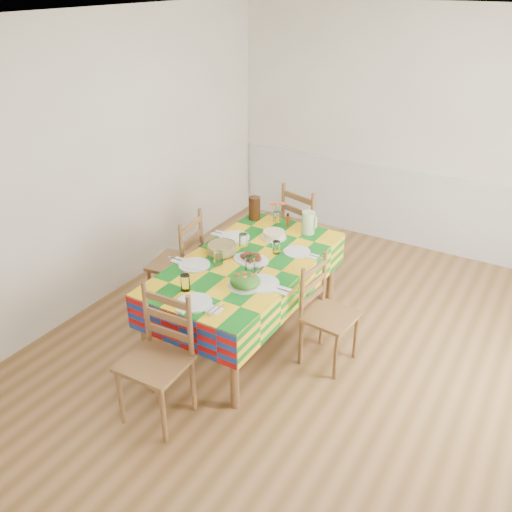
{
  "coord_description": "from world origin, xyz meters",
  "views": [
    {
      "loc": [
        1.51,
        -3.55,
        2.97
      ],
      "look_at": [
        -0.6,
        -0.04,
        0.8
      ],
      "focal_mm": 38.0,
      "sensor_mm": 36.0,
      "label": 1
    }
  ],
  "objects_px": {
    "dining_table": "(247,269)",
    "chair_near": "(158,359)",
    "chair_left": "(180,264)",
    "meat_platter": "(251,258)",
    "green_pitcher": "(308,223)",
    "chair_far": "(306,233)",
    "chair_right": "(326,314)",
    "tea_pitcher": "(255,208)"
  },
  "relations": [
    {
      "from": "dining_table",
      "to": "chair_near",
      "type": "height_order",
      "value": "chair_near"
    },
    {
      "from": "chair_near",
      "to": "chair_left",
      "type": "relative_size",
      "value": 1.0
    },
    {
      "from": "meat_platter",
      "to": "green_pitcher",
      "type": "relative_size",
      "value": 1.52
    },
    {
      "from": "meat_platter",
      "to": "dining_table",
      "type": "bearing_deg",
      "value": -140.07
    },
    {
      "from": "chair_far",
      "to": "chair_near",
      "type": "bearing_deg",
      "value": 105.73
    },
    {
      "from": "dining_table",
      "to": "green_pitcher",
      "type": "bearing_deg",
      "value": 75.23
    },
    {
      "from": "chair_near",
      "to": "chair_right",
      "type": "bearing_deg",
      "value": 55.06
    },
    {
      "from": "chair_right",
      "to": "green_pitcher",
      "type": "bearing_deg",
      "value": 41.1
    },
    {
      "from": "chair_right",
      "to": "chair_near",
      "type": "bearing_deg",
      "value": 152.78
    },
    {
      "from": "chair_near",
      "to": "dining_table",
      "type": "bearing_deg",
      "value": 87.39
    },
    {
      "from": "tea_pitcher",
      "to": "green_pitcher",
      "type": "bearing_deg",
      "value": -1.65
    },
    {
      "from": "tea_pitcher",
      "to": "chair_far",
      "type": "distance_m",
      "value": 0.66
    },
    {
      "from": "tea_pitcher",
      "to": "chair_near",
      "type": "height_order",
      "value": "chair_near"
    },
    {
      "from": "dining_table",
      "to": "tea_pitcher",
      "type": "relative_size",
      "value": 8.12
    },
    {
      "from": "meat_platter",
      "to": "chair_right",
      "type": "bearing_deg",
      "value": -1.6
    },
    {
      "from": "chair_far",
      "to": "chair_right",
      "type": "height_order",
      "value": "chair_far"
    },
    {
      "from": "dining_table",
      "to": "chair_left",
      "type": "distance_m",
      "value": 0.78
    },
    {
      "from": "chair_right",
      "to": "tea_pitcher",
      "type": "bearing_deg",
      "value": 61.05
    },
    {
      "from": "chair_left",
      "to": "dining_table",
      "type": "bearing_deg",
      "value": 79.9
    },
    {
      "from": "green_pitcher",
      "to": "chair_left",
      "type": "bearing_deg",
      "value": -141.45
    },
    {
      "from": "dining_table",
      "to": "meat_platter",
      "type": "bearing_deg",
      "value": 39.93
    },
    {
      "from": "green_pitcher",
      "to": "tea_pitcher",
      "type": "relative_size",
      "value": 0.91
    },
    {
      "from": "dining_table",
      "to": "chair_left",
      "type": "xyz_separation_m",
      "value": [
        -0.76,
        0.01,
        -0.16
      ]
    },
    {
      "from": "meat_platter",
      "to": "green_pitcher",
      "type": "xyz_separation_m",
      "value": [
        0.18,
        0.75,
        0.08
      ]
    },
    {
      "from": "meat_platter",
      "to": "chair_far",
      "type": "xyz_separation_m",
      "value": [
        -0.04,
        1.18,
        -0.25
      ]
    },
    {
      "from": "dining_table",
      "to": "green_pitcher",
      "type": "relative_size",
      "value": 8.92
    },
    {
      "from": "tea_pitcher",
      "to": "chair_right",
      "type": "height_order",
      "value": "tea_pitcher"
    },
    {
      "from": "tea_pitcher",
      "to": "chair_left",
      "type": "height_order",
      "value": "chair_left"
    },
    {
      "from": "dining_table",
      "to": "chair_left",
      "type": "height_order",
      "value": "chair_left"
    },
    {
      "from": "meat_platter",
      "to": "green_pitcher",
      "type": "height_order",
      "value": "green_pitcher"
    },
    {
      "from": "meat_platter",
      "to": "tea_pitcher",
      "type": "bearing_deg",
      "value": 119.19
    },
    {
      "from": "chair_near",
      "to": "chair_right",
      "type": "relative_size",
      "value": 1.1
    },
    {
      "from": "dining_table",
      "to": "chair_far",
      "type": "bearing_deg",
      "value": 90.62
    },
    {
      "from": "green_pitcher",
      "to": "tea_pitcher",
      "type": "height_order",
      "value": "tea_pitcher"
    },
    {
      "from": "chair_near",
      "to": "chair_far",
      "type": "bearing_deg",
      "value": 87.75
    },
    {
      "from": "meat_platter",
      "to": "chair_near",
      "type": "height_order",
      "value": "chair_near"
    },
    {
      "from": "dining_table",
      "to": "tea_pitcher",
      "type": "height_order",
      "value": "tea_pitcher"
    },
    {
      "from": "chair_near",
      "to": "chair_left",
      "type": "bearing_deg",
      "value": 119.56
    },
    {
      "from": "dining_table",
      "to": "green_pitcher",
      "type": "height_order",
      "value": "green_pitcher"
    },
    {
      "from": "tea_pitcher",
      "to": "dining_table",
      "type": "bearing_deg",
      "value": -63.21
    },
    {
      "from": "dining_table",
      "to": "chair_far",
      "type": "height_order",
      "value": "chair_far"
    },
    {
      "from": "chair_right",
      "to": "chair_far",
      "type": "bearing_deg",
      "value": 38.17
    }
  ]
}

